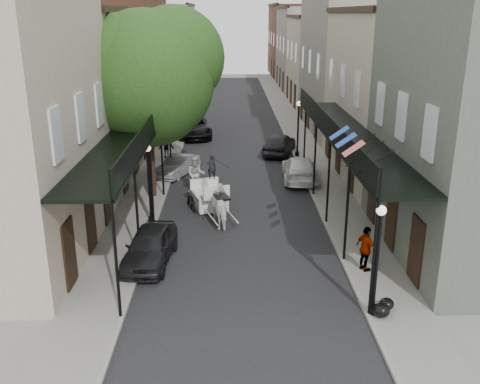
{
  "coord_description": "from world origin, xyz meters",
  "views": [
    {
      "loc": [
        -0.47,
        -17.01,
        9.33
      ],
      "look_at": [
        -0.01,
        5.99,
        1.6
      ],
      "focal_mm": 40.0,
      "sensor_mm": 36.0,
      "label": 1
    }
  ],
  "objects_px": {
    "carriage": "(207,184)",
    "car_left_far": "(193,127)",
    "car_right_near": "(299,169)",
    "tree_far": "(179,62)",
    "pedestrian_sidewalk_left": "(166,146)",
    "car_left_near": "(150,246)",
    "pedestrian_sidewalk_right": "(366,249)",
    "car_left_mid": "(178,166)",
    "tree_near": "(154,73)",
    "horse": "(223,207)",
    "pedestrian_walking": "(196,174)",
    "car_right_far": "(279,144)",
    "lamppost_right_near": "(377,259)",
    "lamppost_right_far": "(298,128)",
    "lamppost_left": "(149,183)"
  },
  "relations": [
    {
      "from": "tree_near",
      "to": "pedestrian_walking",
      "type": "bearing_deg",
      "value": 17.74
    },
    {
      "from": "horse",
      "to": "pedestrian_sidewalk_right",
      "type": "relative_size",
      "value": 1.19
    },
    {
      "from": "horse",
      "to": "car_right_near",
      "type": "xyz_separation_m",
      "value": [
        4.42,
        6.87,
        -0.19
      ]
    },
    {
      "from": "pedestrian_sidewalk_right",
      "to": "car_right_near",
      "type": "distance_m",
      "value": 11.87
    },
    {
      "from": "tree_far",
      "to": "car_right_near",
      "type": "bearing_deg",
      "value": -55.25
    },
    {
      "from": "pedestrian_sidewalk_right",
      "to": "car_left_mid",
      "type": "relative_size",
      "value": 0.48
    },
    {
      "from": "pedestrian_sidewalk_left",
      "to": "car_right_far",
      "type": "bearing_deg",
      "value": -179.4
    },
    {
      "from": "tree_near",
      "to": "car_left_mid",
      "type": "xyz_separation_m",
      "value": [
        0.6,
        3.82,
        -5.89
      ]
    },
    {
      "from": "car_right_near",
      "to": "pedestrian_sidewalk_right",
      "type": "bearing_deg",
      "value": 98.23
    },
    {
      "from": "pedestrian_sidewalk_left",
      "to": "car_right_far",
      "type": "xyz_separation_m",
      "value": [
        7.67,
        1.21,
        -0.19
      ]
    },
    {
      "from": "tree_near",
      "to": "pedestrian_sidewalk_left",
      "type": "relative_size",
      "value": 5.96
    },
    {
      "from": "tree_near",
      "to": "lamppost_left",
      "type": "relative_size",
      "value": 2.6
    },
    {
      "from": "tree_near",
      "to": "car_right_near",
      "type": "bearing_deg",
      "value": 19.04
    },
    {
      "from": "car_right_near",
      "to": "tree_near",
      "type": "bearing_deg",
      "value": 22.56
    },
    {
      "from": "tree_near",
      "to": "horse",
      "type": "xyz_separation_m",
      "value": [
        3.38,
        -4.18,
        -5.61
      ]
    },
    {
      "from": "tree_far",
      "to": "car_left_mid",
      "type": "bearing_deg",
      "value": -86.37
    },
    {
      "from": "tree_far",
      "to": "car_left_near",
      "type": "relative_size",
      "value": 2.09
    },
    {
      "from": "lamppost_left",
      "to": "car_left_far",
      "type": "bearing_deg",
      "value": 87.6
    },
    {
      "from": "pedestrian_sidewalk_right",
      "to": "horse",
      "type": "bearing_deg",
      "value": 22.47
    },
    {
      "from": "tree_far",
      "to": "lamppost_left",
      "type": "distance_m",
      "value": 18.57
    },
    {
      "from": "tree_far",
      "to": "pedestrian_sidewalk_left",
      "type": "bearing_deg",
      "value": -94.07
    },
    {
      "from": "car_left_near",
      "to": "lamppost_right_far",
      "type": "bearing_deg",
      "value": 69.52
    },
    {
      "from": "tree_far",
      "to": "pedestrian_sidewalk_left",
      "type": "relative_size",
      "value": 5.33
    },
    {
      "from": "tree_far",
      "to": "pedestrian_sidewalk_left",
      "type": "distance_m",
      "value": 8.07
    },
    {
      "from": "car_left_far",
      "to": "car_left_near",
      "type": "bearing_deg",
      "value": -99.33
    },
    {
      "from": "pedestrian_sidewalk_left",
      "to": "pedestrian_sidewalk_right",
      "type": "bearing_deg",
      "value": 110.61
    },
    {
      "from": "car_left_far",
      "to": "car_right_far",
      "type": "xyz_separation_m",
      "value": [
        6.3,
        -5.55,
        -0.02
      ]
    },
    {
      "from": "tree_near",
      "to": "car_right_far",
      "type": "xyz_separation_m",
      "value": [
        7.17,
        8.82,
        -5.75
      ]
    },
    {
      "from": "lamppost_right_far",
      "to": "tree_near",
      "type": "bearing_deg",
      "value": -136.69
    },
    {
      "from": "carriage",
      "to": "car_left_far",
      "type": "height_order",
      "value": "carriage"
    },
    {
      "from": "car_left_near",
      "to": "car_right_near",
      "type": "xyz_separation_m",
      "value": [
        7.2,
        10.75,
        -0.02
      ]
    },
    {
      "from": "carriage",
      "to": "lamppost_right_near",
      "type": "bearing_deg",
      "value": -79.09
    },
    {
      "from": "car_left_mid",
      "to": "lamppost_right_far",
      "type": "bearing_deg",
      "value": 50.82
    },
    {
      "from": "carriage",
      "to": "car_left_mid",
      "type": "relative_size",
      "value": 0.81
    },
    {
      "from": "car_left_near",
      "to": "car_left_mid",
      "type": "bearing_deg",
      "value": 95.38
    },
    {
      "from": "horse",
      "to": "car_right_near",
      "type": "relative_size",
      "value": 0.44
    },
    {
      "from": "tree_far",
      "to": "pedestrian_walking",
      "type": "relative_size",
      "value": 4.27
    },
    {
      "from": "lamppost_right_near",
      "to": "pedestrian_walking",
      "type": "xyz_separation_m",
      "value": [
        -6.42,
        12.78,
        -1.04
      ]
    },
    {
      "from": "lamppost_right_far",
      "to": "pedestrian_walking",
      "type": "relative_size",
      "value": 1.84
    },
    {
      "from": "tree_near",
      "to": "car_right_far",
      "type": "relative_size",
      "value": 2.21
    },
    {
      "from": "carriage",
      "to": "car_right_far",
      "type": "distance_m",
      "value": 11.37
    },
    {
      "from": "tree_far",
      "to": "tree_near",
      "type": "bearing_deg",
      "value": -89.81
    },
    {
      "from": "tree_near",
      "to": "pedestrian_walking",
      "type": "relative_size",
      "value": 4.78
    },
    {
      "from": "car_left_far",
      "to": "car_right_near",
      "type": "relative_size",
      "value": 1.17
    },
    {
      "from": "car_left_mid",
      "to": "car_left_far",
      "type": "relative_size",
      "value": 0.66
    },
    {
      "from": "tree_near",
      "to": "car_right_far",
      "type": "distance_m",
      "value": 12.74
    },
    {
      "from": "car_right_near",
      "to": "car_right_far",
      "type": "bearing_deg",
      "value": -80.66
    },
    {
      "from": "tree_far",
      "to": "lamppost_right_far",
      "type": "xyz_separation_m",
      "value": [
        8.35,
        -6.18,
        -3.79
      ]
    },
    {
      "from": "lamppost_right_far",
      "to": "pedestrian_walking",
      "type": "bearing_deg",
      "value": -131.63
    },
    {
      "from": "lamppost_right_near",
      "to": "car_right_far",
      "type": "relative_size",
      "value": 0.85
    }
  ]
}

